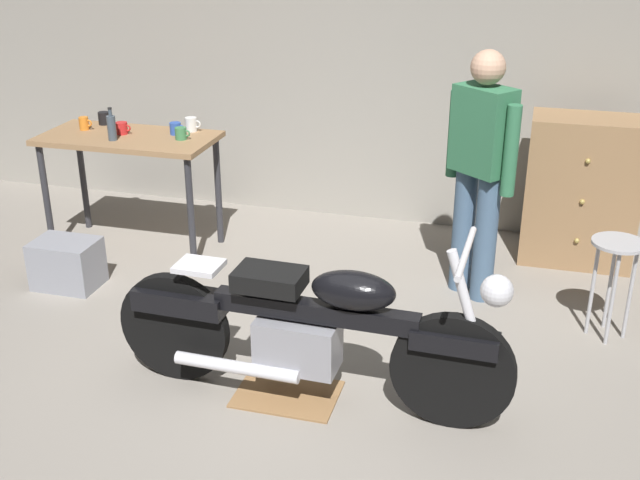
{
  "coord_description": "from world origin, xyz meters",
  "views": [
    {
      "loc": [
        1.19,
        -3.47,
        2.52
      ],
      "look_at": [
        0.05,
        0.7,
        0.65
      ],
      "focal_mm": 44.51,
      "sensor_mm": 36.0,
      "label": 1
    }
  ],
  "objects_px": {
    "mug_green_speckled": "(181,133)",
    "mug_blue_enamel": "(176,128)",
    "mug_orange_travel": "(84,123)",
    "mug_black_matte": "(104,118)",
    "storage_bin": "(67,264)",
    "shop_stool": "(616,263)",
    "bottle": "(112,127)",
    "motorcycle": "(309,327)",
    "mug_red_diner": "(122,128)",
    "person_standing": "(480,165)",
    "mug_white_ceramic": "(191,124)",
    "wooden_dresser": "(581,191)"
  },
  "relations": [
    {
      "from": "mug_green_speckled",
      "to": "mug_blue_enamel",
      "type": "relative_size",
      "value": 1.01
    },
    {
      "from": "storage_bin",
      "to": "mug_orange_travel",
      "type": "xyz_separation_m",
      "value": [
        -0.24,
        0.81,
        0.78
      ]
    },
    {
      "from": "wooden_dresser",
      "to": "storage_bin",
      "type": "xyz_separation_m",
      "value": [
        -3.44,
        -1.4,
        -0.38
      ]
    },
    {
      "from": "mug_orange_travel",
      "to": "mug_black_matte",
      "type": "relative_size",
      "value": 0.88
    },
    {
      "from": "wooden_dresser",
      "to": "mug_blue_enamel",
      "type": "relative_size",
      "value": 9.56
    },
    {
      "from": "wooden_dresser",
      "to": "mug_black_matte",
      "type": "height_order",
      "value": "wooden_dresser"
    },
    {
      "from": "storage_bin",
      "to": "mug_green_speckled",
      "type": "bearing_deg",
      "value": 52.85
    },
    {
      "from": "bottle",
      "to": "shop_stool",
      "type": "bearing_deg",
      "value": -5.53
    },
    {
      "from": "person_standing",
      "to": "mug_orange_travel",
      "type": "xyz_separation_m",
      "value": [
        -2.98,
        0.17,
        0.02
      ]
    },
    {
      "from": "motorcycle",
      "to": "mug_black_matte",
      "type": "distance_m",
      "value": 2.93
    },
    {
      "from": "person_standing",
      "to": "wooden_dresser",
      "type": "relative_size",
      "value": 1.52
    },
    {
      "from": "storage_bin",
      "to": "mug_white_ceramic",
      "type": "height_order",
      "value": "mug_white_ceramic"
    },
    {
      "from": "shop_stool",
      "to": "bottle",
      "type": "relative_size",
      "value": 2.66
    },
    {
      "from": "wooden_dresser",
      "to": "storage_bin",
      "type": "bearing_deg",
      "value": -157.86
    },
    {
      "from": "mug_white_ceramic",
      "to": "mug_blue_enamel",
      "type": "relative_size",
      "value": 1.08
    },
    {
      "from": "mug_red_diner",
      "to": "mug_black_matte",
      "type": "height_order",
      "value": "mug_black_matte"
    },
    {
      "from": "mug_blue_enamel",
      "to": "mug_green_speckled",
      "type": "bearing_deg",
      "value": -49.9
    },
    {
      "from": "person_standing",
      "to": "wooden_dresser",
      "type": "bearing_deg",
      "value": -94.85
    },
    {
      "from": "mug_green_speckled",
      "to": "mug_red_diner",
      "type": "distance_m",
      "value": 0.49
    },
    {
      "from": "shop_stool",
      "to": "mug_black_matte",
      "type": "height_order",
      "value": "mug_black_matte"
    },
    {
      "from": "mug_orange_travel",
      "to": "mug_black_matte",
      "type": "height_order",
      "value": "same"
    },
    {
      "from": "motorcycle",
      "to": "mug_green_speckled",
      "type": "relative_size",
      "value": 18.94
    },
    {
      "from": "motorcycle",
      "to": "mug_white_ceramic",
      "type": "distance_m",
      "value": 2.43
    },
    {
      "from": "mug_green_speckled",
      "to": "mug_blue_enamel",
      "type": "xyz_separation_m",
      "value": [
        -0.1,
        0.11,
        0.0
      ]
    },
    {
      "from": "motorcycle",
      "to": "person_standing",
      "type": "bearing_deg",
      "value": 66.35
    },
    {
      "from": "mug_orange_travel",
      "to": "bottle",
      "type": "distance_m",
      "value": 0.4
    },
    {
      "from": "mug_red_diner",
      "to": "mug_black_matte",
      "type": "xyz_separation_m",
      "value": [
        -0.27,
        0.21,
        0.0
      ]
    },
    {
      "from": "motorcycle",
      "to": "mug_green_speckled",
      "type": "bearing_deg",
      "value": 132.81
    },
    {
      "from": "mug_green_speckled",
      "to": "mug_orange_travel",
      "type": "height_order",
      "value": "mug_orange_travel"
    },
    {
      "from": "shop_stool",
      "to": "mug_orange_travel",
      "type": "bearing_deg",
      "value": 172.04
    },
    {
      "from": "storage_bin",
      "to": "mug_red_diner",
      "type": "xyz_separation_m",
      "value": [
        0.09,
        0.78,
        0.77
      ]
    },
    {
      "from": "shop_stool",
      "to": "wooden_dresser",
      "type": "distance_m",
      "value": 1.14
    },
    {
      "from": "shop_stool",
      "to": "mug_white_ceramic",
      "type": "bearing_deg",
      "value": 166.81
    },
    {
      "from": "mug_green_speckled",
      "to": "motorcycle",
      "type": "bearing_deg",
      "value": -48.74
    },
    {
      "from": "wooden_dresser",
      "to": "mug_orange_travel",
      "type": "relative_size",
      "value": 10.49
    },
    {
      "from": "mug_red_diner",
      "to": "storage_bin",
      "type": "bearing_deg",
      "value": -96.65
    },
    {
      "from": "mug_orange_travel",
      "to": "bottle",
      "type": "xyz_separation_m",
      "value": [
        0.35,
        -0.2,
        0.05
      ]
    },
    {
      "from": "shop_stool",
      "to": "mug_black_matte",
      "type": "relative_size",
      "value": 5.36
    },
    {
      "from": "wooden_dresser",
      "to": "mug_black_matte",
      "type": "bearing_deg",
      "value": -173.55
    },
    {
      "from": "wooden_dresser",
      "to": "mug_white_ceramic",
      "type": "height_order",
      "value": "wooden_dresser"
    },
    {
      "from": "motorcycle",
      "to": "mug_red_diner",
      "type": "height_order",
      "value": "motorcycle"
    },
    {
      "from": "motorcycle",
      "to": "mug_blue_enamel",
      "type": "xyz_separation_m",
      "value": [
        -1.54,
        1.76,
        0.5
      ]
    },
    {
      "from": "motorcycle",
      "to": "shop_stool",
      "type": "xyz_separation_m",
      "value": [
        1.59,
        1.16,
        0.05
      ]
    },
    {
      "from": "mug_blue_enamel",
      "to": "mug_black_matte",
      "type": "distance_m",
      "value": 0.67
    },
    {
      "from": "person_standing",
      "to": "mug_black_matte",
      "type": "xyz_separation_m",
      "value": [
        -2.91,
        0.35,
        0.02
      ]
    },
    {
      "from": "storage_bin",
      "to": "bottle",
      "type": "height_order",
      "value": "bottle"
    },
    {
      "from": "person_standing",
      "to": "mug_white_ceramic",
      "type": "height_order",
      "value": "person_standing"
    },
    {
      "from": "mug_red_diner",
      "to": "mug_black_matte",
      "type": "bearing_deg",
      "value": 141.36
    },
    {
      "from": "person_standing",
      "to": "mug_blue_enamel",
      "type": "distance_m",
      "value": 2.27
    },
    {
      "from": "mug_orange_travel",
      "to": "mug_red_diner",
      "type": "xyz_separation_m",
      "value": [
        0.33,
        -0.03,
        -0.0
      ]
    }
  ]
}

